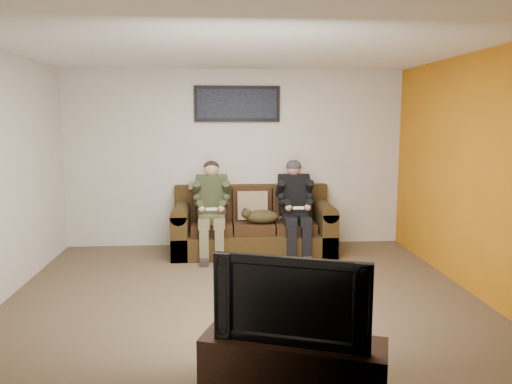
{
  "coord_description": "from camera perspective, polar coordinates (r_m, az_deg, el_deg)",
  "views": [
    {
      "loc": [
        -0.25,
        -5.15,
        1.89
      ],
      "look_at": [
        0.23,
        1.2,
        0.95
      ],
      "focal_mm": 35.0,
      "sensor_mm": 36.0,
      "label": 1
    }
  ],
  "objects": [
    {
      "name": "wall_front",
      "position": [
        2.97,
        0.6,
        -3.11
      ],
      "size": [
        5.0,
        0.0,
        5.0
      ],
      "primitive_type": "plane",
      "rotation": [
        -1.57,
        0.0,
        0.0
      ],
      "color": "beige",
      "rests_on": "ground"
    },
    {
      "name": "floor",
      "position": [
        5.49,
        -1.46,
        -11.74
      ],
      "size": [
        5.0,
        5.0,
        0.0
      ],
      "primitive_type": "plane",
      "color": "brown",
      "rests_on": "ground"
    },
    {
      "name": "person_left",
      "position": [
        6.89,
        -5.08,
        -1.27
      ],
      "size": [
        0.51,
        0.87,
        1.31
      ],
      "color": "#6B6443",
      "rests_on": "sofa"
    },
    {
      "name": "television",
      "position": [
        3.45,
        4.33,
        -11.85
      ],
      "size": [
        1.04,
        0.48,
        0.61
      ],
      "primitive_type": "imported",
      "rotation": [
        0.0,
        0.0,
        -0.34
      ],
      "color": "black",
      "rests_on": "tv_stand"
    },
    {
      "name": "throw_pillow",
      "position": [
        7.15,
        -0.4,
        -1.56
      ],
      "size": [
        0.43,
        0.2,
        0.42
      ],
      "primitive_type": "cube",
      "rotation": [
        -0.21,
        0.0,
        0.0
      ],
      "color": "#8A735A",
      "rests_on": "sofa"
    },
    {
      "name": "wall_right",
      "position": [
        5.87,
        23.68,
        1.91
      ],
      "size": [
        0.0,
        4.5,
        4.5
      ],
      "primitive_type": "plane",
      "rotation": [
        1.57,
        0.0,
        -1.57
      ],
      "color": "beige",
      "rests_on": "ground"
    },
    {
      "name": "framed_poster",
      "position": [
        7.37,
        -2.17,
        10.03
      ],
      "size": [
        1.25,
        0.05,
        0.52
      ],
      "color": "black",
      "rests_on": "wall_back"
    },
    {
      "name": "wall_back",
      "position": [
        7.43,
        -2.37,
        3.84
      ],
      "size": [
        5.0,
        0.0,
        5.0
      ],
      "primitive_type": "plane",
      "rotation": [
        1.57,
        0.0,
        0.0
      ],
      "color": "beige",
      "rests_on": "ground"
    },
    {
      "name": "person_right",
      "position": [
        6.97,
        4.48,
        -1.12
      ],
      "size": [
        0.51,
        0.86,
        1.31
      ],
      "color": "black",
      "rests_on": "sofa"
    },
    {
      "name": "accent_wall_right",
      "position": [
        5.86,
        23.6,
        1.91
      ],
      "size": [
        0.0,
        4.5,
        4.5
      ],
      "primitive_type": "plane",
      "rotation": [
        1.57,
        0.0,
        -1.57
      ],
      "color": "#C07213",
      "rests_on": "ground"
    },
    {
      "name": "throw_blanket",
      "position": [
        7.33,
        -5.85,
        0.75
      ],
      "size": [
        0.46,
        0.22,
        0.08
      ],
      "primitive_type": "cube",
      "color": "#BFA88C",
      "rests_on": "sofa"
    },
    {
      "name": "ceiling",
      "position": [
        5.2,
        -1.58,
        16.23
      ],
      "size": [
        5.0,
        5.0,
        0.0
      ],
      "primitive_type": "plane",
      "rotation": [
        3.14,
        0.0,
        0.0
      ],
      "color": "silver",
      "rests_on": "ground"
    },
    {
      "name": "sofa",
      "position": [
        7.17,
        -0.38,
        -4.03
      ],
      "size": [
        2.25,
        0.97,
        0.92
      ],
      "color": "#372610",
      "rests_on": "ground"
    },
    {
      "name": "tv_stand",
      "position": [
        3.66,
        4.24,
        -19.24
      ],
      "size": [
        1.32,
        0.8,
        0.4
      ],
      "primitive_type": "cube",
      "rotation": [
        0.0,
        0.0,
        -0.34
      ],
      "color": "black",
      "rests_on": "ground"
    },
    {
      "name": "cat",
      "position": [
        6.9,
        0.54,
        -2.81
      ],
      "size": [
        0.66,
        0.26,
        0.24
      ],
      "color": "#493B1C",
      "rests_on": "sofa"
    }
  ]
}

